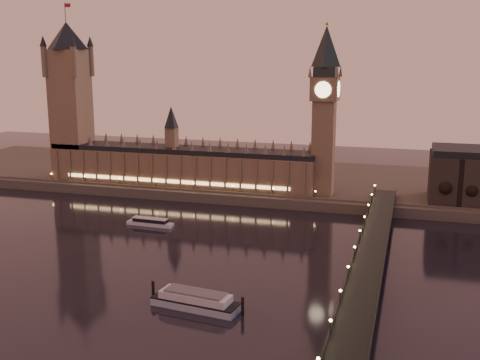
% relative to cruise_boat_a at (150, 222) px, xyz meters
% --- Properties ---
extents(ground, '(700.00, 700.00, 0.00)m').
position_rel_cruise_boat_a_xyz_m(ground, '(28.75, -46.96, -1.85)').
color(ground, black).
rests_on(ground, ground).
extents(far_embankment, '(560.00, 130.00, 6.00)m').
position_rel_cruise_boat_a_xyz_m(far_embankment, '(58.75, 118.04, 1.15)').
color(far_embankment, '#423D35').
rests_on(far_embankment, ground).
extents(palace_of_westminster, '(180.00, 26.62, 52.00)m').
position_rel_cruise_boat_a_xyz_m(palace_of_westminster, '(-11.37, 74.03, 19.86)').
color(palace_of_westminster, brown).
rests_on(palace_of_westminster, ground).
extents(victoria_tower, '(31.68, 31.68, 118.00)m').
position_rel_cruise_boat_a_xyz_m(victoria_tower, '(-91.25, 74.04, 63.94)').
color(victoria_tower, brown).
rests_on(victoria_tower, ground).
extents(big_ben, '(17.68, 17.68, 104.00)m').
position_rel_cruise_boat_a_xyz_m(big_ben, '(82.74, 74.03, 62.10)').
color(big_ben, brown).
rests_on(big_ben, ground).
extents(westminster_bridge, '(13.20, 260.00, 15.30)m').
position_rel_cruise_boat_a_xyz_m(westminster_bridge, '(120.36, -46.96, 3.67)').
color(westminster_bridge, black).
rests_on(westminster_bridge, ground).
extents(bare_tree_0, '(6.24, 6.24, 12.68)m').
position_rel_cruise_boat_a_xyz_m(bare_tree_0, '(154.62, 62.04, 13.62)').
color(bare_tree_0, black).
rests_on(bare_tree_0, ground).
extents(bare_tree_1, '(6.24, 6.24, 12.68)m').
position_rel_cruise_boat_a_xyz_m(bare_tree_1, '(169.20, 62.04, 13.62)').
color(bare_tree_1, black).
rests_on(bare_tree_1, ground).
extents(cruise_boat_a, '(26.50, 6.93, 4.20)m').
position_rel_cruise_boat_a_xyz_m(cruise_boat_a, '(0.00, 0.00, 0.00)').
color(cruise_boat_a, silver).
rests_on(cruise_boat_a, ground).
extents(moored_barge, '(38.52, 13.71, 7.12)m').
position_rel_cruise_boat_a_xyz_m(moored_barge, '(61.27, -93.55, 1.15)').
color(moored_barge, '#97A7C1').
rests_on(moored_barge, ground).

